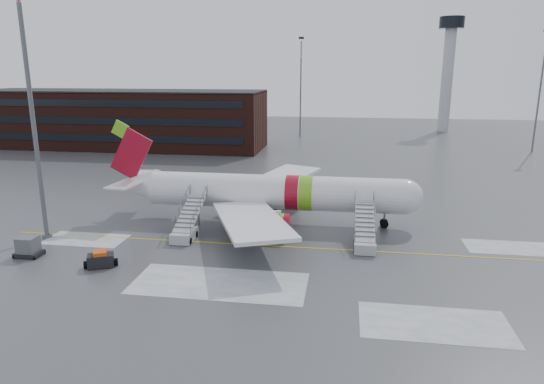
% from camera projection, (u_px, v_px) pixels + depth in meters
% --- Properties ---
extents(ground, '(260.00, 260.00, 0.00)m').
position_uv_depth(ground, '(305.00, 244.00, 47.56)').
color(ground, '#494C4F').
rests_on(ground, ground).
extents(airliner, '(35.03, 32.97, 11.18)m').
position_uv_depth(airliner, '(266.00, 192.00, 53.69)').
color(airliner, white).
rests_on(airliner, ground).
extents(airstair_fwd, '(2.05, 7.70, 3.48)m').
position_uv_depth(airstair_fwd, '(365.00, 237.00, 46.44)').
color(airstair_fwd, '#A7A9AE').
rests_on(airstair_fwd, ground).
extents(airstair_aft, '(2.05, 7.70, 3.48)m').
position_uv_depth(airstair_aft, '(186.00, 228.00, 49.06)').
color(airstair_aft, '#AFB3B7').
rests_on(airstair_aft, ground).
extents(pushback_tug, '(3.11, 2.70, 1.59)m').
position_uv_depth(pushback_tug, '(277.00, 230.00, 49.45)').
color(pushback_tug, black).
rests_on(pushback_tug, ground).
extents(uld_container, '(2.29, 1.75, 1.85)m').
position_uv_depth(uld_container, '(28.00, 247.00, 44.32)').
color(uld_container, black).
rests_on(uld_container, ground).
extents(baggage_tractor, '(2.98, 2.07, 1.46)m').
position_uv_depth(baggage_tractor, '(101.00, 260.00, 41.98)').
color(baggage_tractor, black).
rests_on(baggage_tractor, ground).
extents(light_mast_near, '(1.20, 1.20, 28.44)m').
position_uv_depth(light_mast_near, '(30.00, 92.00, 45.90)').
color(light_mast_near, '#595B60').
rests_on(light_mast_near, ground).
extents(terminal_building, '(62.00, 16.11, 12.30)m').
position_uv_depth(terminal_building, '(121.00, 119.00, 105.31)').
color(terminal_building, '#3F1E16').
rests_on(terminal_building, ground).
extents(control_tower, '(6.40, 6.40, 30.00)m').
position_uv_depth(control_tower, '(449.00, 61.00, 129.52)').
color(control_tower, '#B2B5BA').
rests_on(control_tower, ground).
extents(light_mast_far_ne, '(1.20, 1.20, 24.25)m').
position_uv_depth(light_mast_far_ne, '(541.00, 84.00, 97.36)').
color(light_mast_far_ne, '#595B60').
rests_on(light_mast_far_ne, ground).
extents(light_mast_far_n, '(1.20, 1.20, 24.25)m').
position_uv_depth(light_mast_far_n, '(301.00, 81.00, 120.04)').
color(light_mast_far_n, '#595B60').
rests_on(light_mast_far_n, ground).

